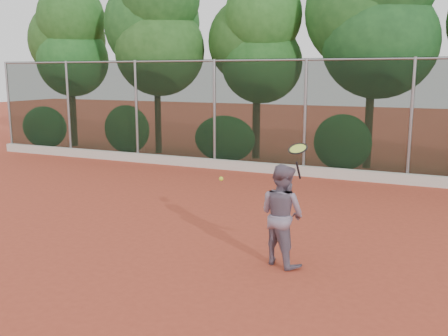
% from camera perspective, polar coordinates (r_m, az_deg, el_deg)
% --- Properties ---
extents(ground, '(80.00, 80.00, 0.00)m').
position_cam_1_polar(ground, '(9.14, -2.58, -8.81)').
color(ground, '#AD3F29').
rests_on(ground, ground).
extents(concrete_curb, '(24.00, 0.20, 0.30)m').
position_cam_1_polar(concrete_curb, '(15.30, 8.88, -0.31)').
color(concrete_curb, beige).
rests_on(concrete_curb, ground).
extents(tennis_player, '(0.99, 0.91, 1.65)m').
position_cam_1_polar(tennis_player, '(8.10, 6.64, -5.31)').
color(tennis_player, slate).
rests_on(tennis_player, ground).
extents(chainlink_fence, '(24.09, 0.09, 3.50)m').
position_cam_1_polar(chainlink_fence, '(15.24, 9.24, 6.12)').
color(chainlink_fence, black).
rests_on(chainlink_fence, ground).
extents(foliage_backdrop, '(23.70, 3.63, 7.55)m').
position_cam_1_polar(foliage_backdrop, '(17.30, 9.43, 15.09)').
color(foliage_backdrop, '#3D2A17').
rests_on(foliage_backdrop, ground).
extents(tennis_racket, '(0.36, 0.35, 0.58)m').
position_cam_1_polar(tennis_racket, '(7.77, 8.45, 1.92)').
color(tennis_racket, black).
rests_on(tennis_racket, ground).
extents(tennis_ball_in_flight, '(0.07, 0.07, 0.07)m').
position_cam_1_polar(tennis_ball_in_flight, '(7.99, -0.33, -1.24)').
color(tennis_ball_in_flight, '#C5D831').
rests_on(tennis_ball_in_flight, ground).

